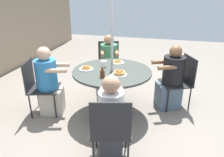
{
  "coord_description": "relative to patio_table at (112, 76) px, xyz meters",
  "views": [
    {
      "loc": [
        -3.19,
        -0.84,
        2.01
      ],
      "look_at": [
        0.0,
        0.0,
        0.62
      ],
      "focal_mm": 35.0,
      "sensor_mm": 36.0,
      "label": 1
    }
  ],
  "objects": [
    {
      "name": "patio_chair_north",
      "position": [
        -1.19,
        -0.3,
        -0.14
      ],
      "size": [
        0.57,
        0.57,
        0.92
      ],
      "rotation": [
        0.0,
        0.0,
        -1.32
      ],
      "color": "#232326",
      "rests_on": "ground"
    },
    {
      "name": "patio_chair_east",
      "position": [
        0.51,
        -1.11,
        -0.14
      ],
      "size": [
        0.62,
        0.62,
        0.92
      ],
      "rotation": [
        0.0,
        0.0,
        0.43
      ],
      "color": "#232326",
      "rests_on": "ground"
    },
    {
      "name": "pancake_plate_c",
      "position": [
        0.4,
        0.01,
        0.11
      ],
      "size": [
        0.23,
        0.23,
        0.05
      ],
      "color": "white",
      "rests_on": "patio_table"
    },
    {
      "name": "patio_chair_south",
      "position": [
        1.16,
        0.38,
        -0.14
      ],
      "size": [
        0.59,
        0.59,
        0.92
      ],
      "rotation": [
        0.0,
        0.0,
        -4.4
      ],
      "color": "#232326",
      "rests_on": "ground"
    },
    {
      "name": "pancake_plate_b",
      "position": [
        -0.06,
        0.42,
        0.11
      ],
      "size": [
        0.23,
        0.23,
        0.06
      ],
      "color": "white",
      "rests_on": "patio_table"
    },
    {
      "name": "diner_east",
      "position": [
        0.43,
        -0.94,
        -0.15
      ],
      "size": [
        0.52,
        0.58,
        1.13
      ],
      "rotation": [
        0.0,
        0.0,
        0.43
      ],
      "color": "slate",
      "rests_on": "ground"
    },
    {
      "name": "patio_table",
      "position": [
        0.0,
        0.0,
        0.0
      ],
      "size": [
        1.28,
        1.28,
        0.76
      ],
      "color": "#383D38",
      "rests_on": "ground"
    },
    {
      "name": "coffee_cup",
      "position": [
        0.14,
        0.18,
        0.14
      ],
      "size": [
        0.09,
        0.09,
        0.1
      ],
      "color": "white",
      "rests_on": "patio_table"
    },
    {
      "name": "patio_chair_west",
      "position": [
        -0.33,
        1.18,
        -0.14
      ],
      "size": [
        0.58,
        0.58,
        0.92
      ],
      "rotation": [
        0.0,
        0.0,
        -2.86
      ],
      "color": "#232326",
      "rests_on": "ground"
    },
    {
      "name": "diner_south",
      "position": [
        0.99,
        0.32,
        -0.16
      ],
      "size": [
        0.56,
        0.48,
        1.12
      ],
      "rotation": [
        0.0,
        0.0,
        -4.4
      ],
      "color": "gray",
      "rests_on": "ground"
    },
    {
      "name": "umbrella_pole",
      "position": [
        0.0,
        0.0,
        0.47
      ],
      "size": [
        0.04,
        0.04,
        2.26
      ],
      "primitive_type": "cylinder",
      "color": "#ADADB2",
      "rests_on": "ground"
    },
    {
      "name": "ground_plane",
      "position": [
        0.0,
        0.0,
        -0.67
      ],
      "size": [
        12.0,
        12.0,
        0.0
      ],
      "primitive_type": "plane",
      "color": "gray"
    },
    {
      "name": "diner_west",
      "position": [
        -0.28,
        1.0,
        -0.14
      ],
      "size": [
        0.46,
        0.57,
        1.15
      ],
      "rotation": [
        0.0,
        0.0,
        -2.86
      ],
      "color": "beige",
      "rests_on": "ground"
    },
    {
      "name": "pancake_plate_a",
      "position": [
        -0.16,
        -0.16,
        0.12
      ],
      "size": [
        0.23,
        0.23,
        0.07
      ],
      "color": "white",
      "rests_on": "patio_table"
    },
    {
      "name": "drinking_glass_a",
      "position": [
        -0.46,
        -0.11,
        0.15
      ],
      "size": [
        0.07,
        0.07,
        0.11
      ],
      "primitive_type": "cylinder",
      "color": "silver",
      "rests_on": "patio_table"
    },
    {
      "name": "syrup_bottle",
      "position": [
        -0.3,
        0.07,
        0.15
      ],
      "size": [
        0.09,
        0.07,
        0.15
      ],
      "color": "#602D0F",
      "rests_on": "patio_table"
    },
    {
      "name": "diner_north",
      "position": [
        -1.01,
        -0.25,
        -0.15
      ],
      "size": [
        0.52,
        0.4,
        1.1
      ],
      "rotation": [
        0.0,
        0.0,
        -1.32
      ],
      "color": "#3D3D42",
      "rests_on": "ground"
    }
  ]
}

